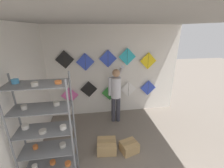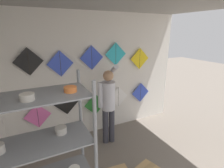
{
  "view_description": "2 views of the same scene",
  "coord_description": "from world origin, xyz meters",
  "px_view_note": "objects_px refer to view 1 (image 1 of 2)",
  "views": [
    {
      "loc": [
        -0.58,
        -0.68,
        2.69
      ],
      "look_at": [
        0.07,
        3.47,
        1.12
      ],
      "focal_mm": 24.0,
      "sensor_mm": 36.0,
      "label": 1
    },
    {
      "loc": [
        -1.31,
        0.14,
        2.4
      ],
      "look_at": [
        0.36,
        3.47,
        1.26
      ],
      "focal_mm": 28.0,
      "sensor_mm": 36.0,
      "label": 2
    }
  ],
  "objects_px": {
    "kite_3": "(128,89)",
    "kite_4": "(148,88)",
    "kite_2": "(110,93)",
    "kite_7": "(108,59)",
    "kite_0": "(70,95)",
    "kite_6": "(85,62)",
    "cardboard_box": "(107,146)",
    "kite_8": "(127,57)",
    "cardboard_box_spare": "(129,147)",
    "kite_1": "(89,90)",
    "kite_9": "(148,61)",
    "kite_5": "(65,60)",
    "shelf_rack": "(45,131)",
    "shopkeeper": "(116,91)"
  },
  "relations": [
    {
      "from": "kite_3",
      "to": "kite_4",
      "type": "xyz_separation_m",
      "value": [
        0.67,
        0.0,
        0.0
      ]
    },
    {
      "from": "kite_2",
      "to": "kite_7",
      "type": "bearing_deg",
      "value": 180.0
    },
    {
      "from": "kite_0",
      "to": "kite_6",
      "type": "xyz_separation_m",
      "value": [
        0.54,
        0.0,
        1.04
      ]
    },
    {
      "from": "cardboard_box",
      "to": "kite_3",
      "type": "relative_size",
      "value": 0.87
    },
    {
      "from": "kite_4",
      "to": "kite_8",
      "type": "distance_m",
      "value": 1.3
    },
    {
      "from": "kite_4",
      "to": "cardboard_box_spare",
      "type": "bearing_deg",
      "value": -121.8
    },
    {
      "from": "kite_1",
      "to": "kite_9",
      "type": "distance_m",
      "value": 2.07
    },
    {
      "from": "kite_4",
      "to": "kite_7",
      "type": "relative_size",
      "value": 1.0
    },
    {
      "from": "cardboard_box_spare",
      "to": "kite_0",
      "type": "relative_size",
      "value": 0.85
    },
    {
      "from": "cardboard_box_spare",
      "to": "kite_5",
      "type": "height_order",
      "value": "kite_5"
    },
    {
      "from": "kite_0",
      "to": "kite_4",
      "type": "distance_m",
      "value": 2.56
    },
    {
      "from": "kite_2",
      "to": "kite_5",
      "type": "bearing_deg",
      "value": 180.0
    },
    {
      "from": "kite_4",
      "to": "kite_6",
      "type": "height_order",
      "value": "kite_6"
    },
    {
      "from": "kite_1",
      "to": "kite_9",
      "type": "bearing_deg",
      "value": 0.02
    },
    {
      "from": "kite_9",
      "to": "shelf_rack",
      "type": "bearing_deg",
      "value": -138.8
    },
    {
      "from": "cardboard_box",
      "to": "cardboard_box_spare",
      "type": "height_order",
      "value": "cardboard_box"
    },
    {
      "from": "kite_3",
      "to": "kite_7",
      "type": "distance_m",
      "value": 1.22
    },
    {
      "from": "shelf_rack",
      "to": "shopkeeper",
      "type": "distance_m",
      "value": 2.31
    },
    {
      "from": "kite_0",
      "to": "cardboard_box_spare",
      "type": "bearing_deg",
      "value": -50.42
    },
    {
      "from": "kite_0",
      "to": "kite_7",
      "type": "relative_size",
      "value": 1.0
    },
    {
      "from": "cardboard_box",
      "to": "kite_2",
      "type": "xyz_separation_m",
      "value": [
        0.31,
        1.68,
        0.59
      ]
    },
    {
      "from": "kite_1",
      "to": "kite_6",
      "type": "bearing_deg",
      "value": 179.25
    },
    {
      "from": "shelf_rack",
      "to": "cardboard_box_spare",
      "type": "xyz_separation_m",
      "value": [
        1.57,
        0.5,
        -1.01
      ]
    },
    {
      "from": "kite_5",
      "to": "kite_1",
      "type": "bearing_deg",
      "value": -0.07
    },
    {
      "from": "cardboard_box",
      "to": "kite_1",
      "type": "relative_size",
      "value": 0.69
    },
    {
      "from": "kite_5",
      "to": "kite_6",
      "type": "relative_size",
      "value": 1.0
    },
    {
      "from": "kite_1",
      "to": "shopkeeper",
      "type": "bearing_deg",
      "value": -32.35
    },
    {
      "from": "kite_5",
      "to": "kite_8",
      "type": "height_order",
      "value": "kite_8"
    },
    {
      "from": "shopkeeper",
      "to": "cardboard_box_spare",
      "type": "bearing_deg",
      "value": -77.57
    },
    {
      "from": "kite_2",
      "to": "kite_4",
      "type": "bearing_deg",
      "value": 0.0
    },
    {
      "from": "cardboard_box_spare",
      "to": "kite_3",
      "type": "xyz_separation_m",
      "value": [
        0.42,
        1.77,
        0.69
      ]
    },
    {
      "from": "cardboard_box_spare",
      "to": "kite_3",
      "type": "bearing_deg",
      "value": 76.59
    },
    {
      "from": "cardboard_box_spare",
      "to": "kite_9",
      "type": "distance_m",
      "value": 2.59
    },
    {
      "from": "kite_2",
      "to": "kite_4",
      "type": "relative_size",
      "value": 1.0
    },
    {
      "from": "kite_2",
      "to": "cardboard_box_spare",
      "type": "bearing_deg",
      "value": -83.57
    },
    {
      "from": "shopkeeper",
      "to": "kite_2",
      "type": "bearing_deg",
      "value": 110.87
    },
    {
      "from": "cardboard_box",
      "to": "kite_5",
      "type": "height_order",
      "value": "kite_5"
    },
    {
      "from": "cardboard_box",
      "to": "kite_2",
      "type": "relative_size",
      "value": 0.87
    },
    {
      "from": "kite_5",
      "to": "shelf_rack",
      "type": "bearing_deg",
      "value": -91.9
    },
    {
      "from": "kite_6",
      "to": "kite_2",
      "type": "bearing_deg",
      "value": 0.0
    },
    {
      "from": "kite_9",
      "to": "cardboard_box_spare",
      "type": "bearing_deg",
      "value": -119.94
    },
    {
      "from": "kite_1",
      "to": "kite_6",
      "type": "height_order",
      "value": "kite_6"
    },
    {
      "from": "shopkeeper",
      "to": "kite_9",
      "type": "xyz_separation_m",
      "value": [
        1.11,
        0.49,
        0.74
      ]
    },
    {
      "from": "cardboard_box",
      "to": "kite_6",
      "type": "height_order",
      "value": "kite_6"
    },
    {
      "from": "kite_2",
      "to": "kite_9",
      "type": "xyz_separation_m",
      "value": [
        1.22,
        0.0,
        1.0
      ]
    },
    {
      "from": "kite_0",
      "to": "kite_1",
      "type": "height_order",
      "value": "kite_1"
    },
    {
      "from": "cardboard_box",
      "to": "kite_9",
      "type": "distance_m",
      "value": 2.77
    },
    {
      "from": "shelf_rack",
      "to": "kite_9",
      "type": "xyz_separation_m",
      "value": [
        2.58,
        2.26,
        0.59
      ]
    },
    {
      "from": "kite_0",
      "to": "kite_7",
      "type": "height_order",
      "value": "kite_7"
    },
    {
      "from": "kite_8",
      "to": "kite_4",
      "type": "bearing_deg",
      "value": 0.0
    }
  ]
}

